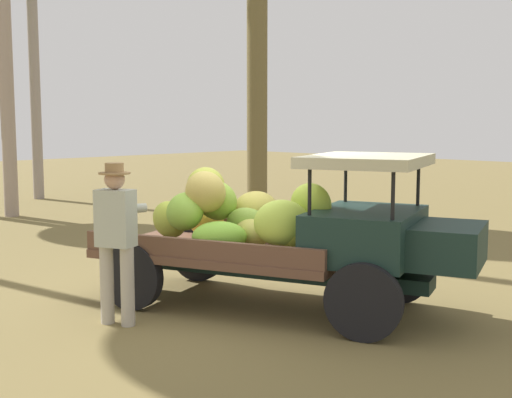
% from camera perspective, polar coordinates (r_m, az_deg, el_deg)
% --- Properties ---
extents(ground_plane, '(60.00, 60.00, 0.00)m').
position_cam_1_polar(ground_plane, '(8.36, -1.94, -8.78)').
color(ground_plane, olive).
extents(truck, '(4.66, 2.91, 1.84)m').
position_cam_1_polar(truck, '(7.92, 2.80, -2.84)').
color(truck, '#182E28').
rests_on(truck, ground).
extents(farmer, '(0.56, 0.53, 1.77)m').
position_cam_1_polar(farmer, '(7.46, -11.71, -2.85)').
color(farmer, '#B1A99A').
rests_on(farmer, ground).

